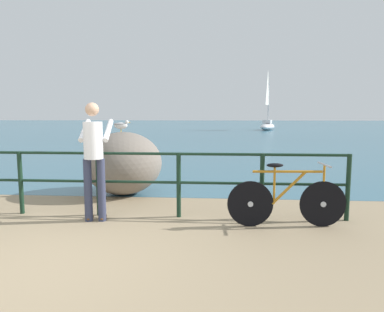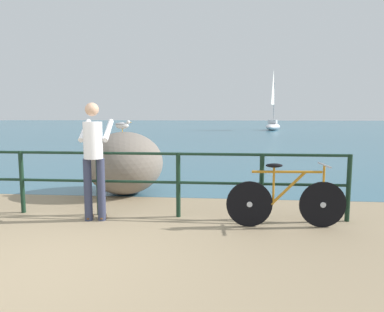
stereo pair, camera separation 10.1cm
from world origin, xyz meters
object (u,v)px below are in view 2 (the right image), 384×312
object	(u,v)px
seagull	(122,125)
bicycle	(286,200)
person_at_railing	(94,156)
breakwater_boulder_main	(125,163)
sailboat	(273,123)

from	to	relation	value
seagull	bicycle	bearing A→B (deg)	-40.84
person_at_railing	breakwater_boulder_main	distance (m)	1.83
bicycle	person_at_railing	xyz separation A→B (m)	(-2.84, 0.07, 0.60)
person_at_railing	seagull	world-z (taller)	person_at_railing
breakwater_boulder_main	sailboat	size ratio (longest dim) A/B	0.26
seagull	person_at_railing	bearing A→B (deg)	-95.97
bicycle	seagull	bearing A→B (deg)	144.04
sailboat	bicycle	bearing A→B (deg)	-170.95
breakwater_boulder_main	person_at_railing	bearing A→B (deg)	-88.32
breakwater_boulder_main	seagull	world-z (taller)	seagull
bicycle	sailboat	bearing A→B (deg)	78.86
seagull	sailboat	xyz separation A→B (m)	(7.13, 29.95, -0.69)
bicycle	sailboat	size ratio (longest dim) A/B	0.28
bicycle	breakwater_boulder_main	world-z (taller)	breakwater_boulder_main
seagull	sailboat	world-z (taller)	sailboat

